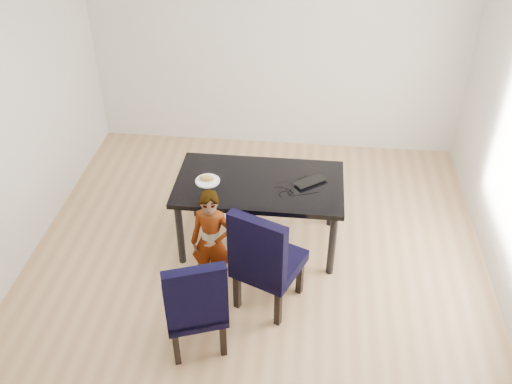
# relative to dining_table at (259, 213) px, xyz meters

# --- Properties ---
(floor) EXTENTS (4.50, 5.00, 0.01)m
(floor) POSITION_rel_dining_table_xyz_m (0.00, -0.50, -0.38)
(floor) COLOR tan
(floor) RESTS_ON ground
(wall_back) EXTENTS (4.50, 0.01, 2.70)m
(wall_back) POSITION_rel_dining_table_xyz_m (0.00, 2.00, 0.98)
(wall_back) COLOR silver
(wall_back) RESTS_ON ground
(dining_table) EXTENTS (1.60, 0.90, 0.75)m
(dining_table) POSITION_rel_dining_table_xyz_m (0.00, 0.00, 0.00)
(dining_table) COLOR black
(dining_table) RESTS_ON floor
(chair_left) EXTENTS (0.62, 0.63, 1.00)m
(chair_left) POSITION_rel_dining_table_xyz_m (-0.39, -1.31, 0.12)
(chair_left) COLOR black
(chair_left) RESTS_ON floor
(chair_right) EXTENTS (0.69, 0.70, 1.08)m
(chair_right) POSITION_rel_dining_table_xyz_m (0.17, -0.78, 0.16)
(chair_right) COLOR black
(chair_right) RESTS_ON floor
(child) EXTENTS (0.41, 0.29, 1.05)m
(child) POSITION_rel_dining_table_xyz_m (-0.36, -0.65, 0.15)
(child) COLOR #FF5415
(child) RESTS_ON floor
(plate) EXTENTS (0.25, 0.25, 0.01)m
(plate) POSITION_rel_dining_table_xyz_m (-0.49, -0.04, 0.38)
(plate) COLOR white
(plate) RESTS_ON dining_table
(sandwich) EXTENTS (0.16, 0.11, 0.06)m
(sandwich) POSITION_rel_dining_table_xyz_m (-0.50, -0.04, 0.42)
(sandwich) COLOR #B07F3E
(sandwich) RESTS_ON plate
(laptop) EXTENTS (0.38, 0.36, 0.03)m
(laptop) POSITION_rel_dining_table_xyz_m (0.46, 0.08, 0.39)
(laptop) COLOR black
(laptop) RESTS_ON dining_table
(cable_tangle) EXTENTS (0.17, 0.17, 0.01)m
(cable_tangle) POSITION_rel_dining_table_xyz_m (0.27, -0.16, 0.38)
(cable_tangle) COLOR black
(cable_tangle) RESTS_ON dining_table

